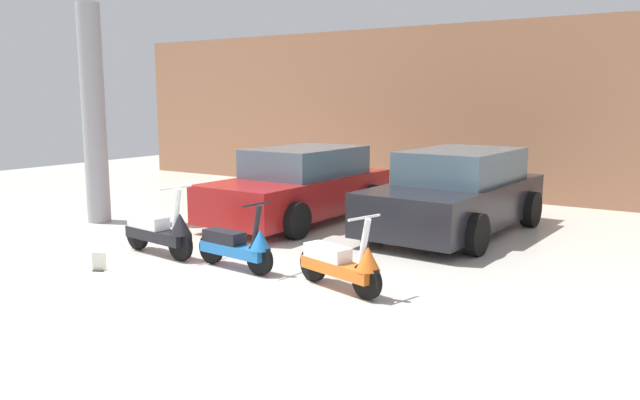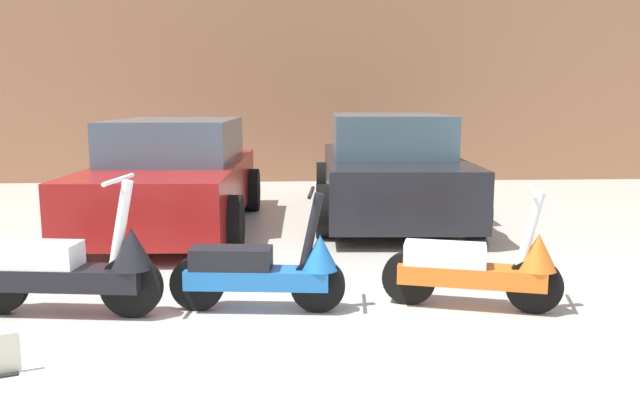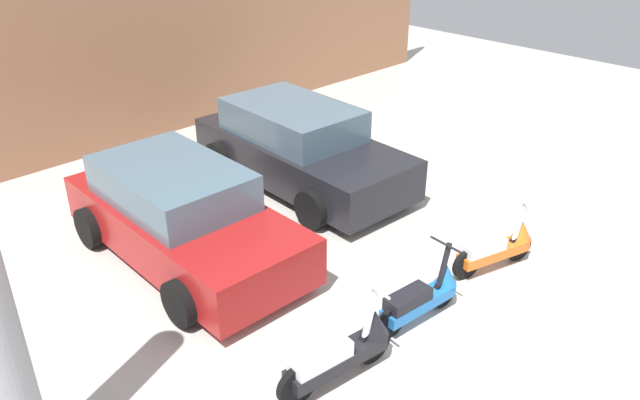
{
  "view_description": "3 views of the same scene",
  "coord_description": "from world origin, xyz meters",
  "px_view_note": "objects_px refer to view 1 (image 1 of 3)",
  "views": [
    {
      "loc": [
        5.72,
        -5.27,
        2.34
      ],
      "look_at": [
        0.59,
        2.61,
        0.8
      ],
      "focal_mm": 35.0,
      "sensor_mm": 36.0,
      "label": 1
    },
    {
      "loc": [
        0.42,
        -3.67,
        1.67
      ],
      "look_at": [
        0.74,
        2.65,
        0.63
      ],
      "focal_mm": 35.0,
      "sensor_mm": 36.0,
      "label": 2
    },
    {
      "loc": [
        -5.13,
        -2.54,
        5.01
      ],
      "look_at": [
        0.41,
        3.09,
        0.88
      ],
      "focal_mm": 35.0,
      "sensor_mm": 36.0,
      "label": 3
    }
  ],
  "objects_px": {
    "scooter_front_left": "(160,230)",
    "car_rear_center": "(457,193)",
    "scooter_front_center": "(342,263)",
    "car_rear_left": "(300,186)",
    "support_column_side": "(94,115)",
    "placard_near_left_scooter": "(99,263)",
    "scooter_front_right": "(237,245)"
  },
  "relations": [
    {
      "from": "car_rear_center",
      "to": "car_rear_left",
      "type": "bearing_deg",
      "value": -75.02
    },
    {
      "from": "car_rear_left",
      "to": "car_rear_center",
      "type": "height_order",
      "value": "car_rear_center"
    },
    {
      "from": "car_rear_center",
      "to": "support_column_side",
      "type": "height_order",
      "value": "support_column_side"
    },
    {
      "from": "scooter_front_center",
      "to": "support_column_side",
      "type": "distance_m",
      "value": 6.47
    },
    {
      "from": "car_rear_center",
      "to": "placard_near_left_scooter",
      "type": "xyz_separation_m",
      "value": [
        -3.17,
        -5.06,
        -0.58
      ]
    },
    {
      "from": "car_rear_center",
      "to": "scooter_front_center",
      "type": "bearing_deg",
      "value": 3.86
    },
    {
      "from": "scooter_front_right",
      "to": "car_rear_center",
      "type": "bearing_deg",
      "value": 73.25
    },
    {
      "from": "scooter_front_right",
      "to": "scooter_front_center",
      "type": "bearing_deg",
      "value": 4.18
    },
    {
      "from": "scooter_front_right",
      "to": "scooter_front_center",
      "type": "distance_m",
      "value": 1.7
    },
    {
      "from": "scooter_front_center",
      "to": "placard_near_left_scooter",
      "type": "relative_size",
      "value": 5.3
    },
    {
      "from": "placard_near_left_scooter",
      "to": "car_rear_center",
      "type": "bearing_deg",
      "value": 57.89
    },
    {
      "from": "car_rear_left",
      "to": "scooter_front_left",
      "type": "bearing_deg",
      "value": -1.97
    },
    {
      "from": "scooter_front_left",
      "to": "scooter_front_center",
      "type": "height_order",
      "value": "scooter_front_left"
    },
    {
      "from": "support_column_side",
      "to": "car_rear_center",
      "type": "bearing_deg",
      "value": 25.03
    },
    {
      "from": "car_rear_center",
      "to": "support_column_side",
      "type": "bearing_deg",
      "value": -62.24
    },
    {
      "from": "scooter_front_right",
      "to": "support_column_side",
      "type": "bearing_deg",
      "value": 170.78
    },
    {
      "from": "car_rear_left",
      "to": "support_column_side",
      "type": "bearing_deg",
      "value": -53.68
    },
    {
      "from": "car_rear_center",
      "to": "placard_near_left_scooter",
      "type": "relative_size",
      "value": 16.65
    },
    {
      "from": "scooter_front_right",
      "to": "car_rear_center",
      "type": "distance_m",
      "value": 4.31
    },
    {
      "from": "car_rear_left",
      "to": "car_rear_center",
      "type": "relative_size",
      "value": 0.96
    },
    {
      "from": "scooter_front_left",
      "to": "car_rear_center",
      "type": "xyz_separation_m",
      "value": [
        3.1,
        4.01,
        0.31
      ]
    },
    {
      "from": "scooter_front_left",
      "to": "scooter_front_right",
      "type": "xyz_separation_m",
      "value": [
        1.48,
        0.02,
        -0.04
      ]
    },
    {
      "from": "scooter_front_left",
      "to": "car_rear_center",
      "type": "distance_m",
      "value": 5.07
    },
    {
      "from": "car_rear_left",
      "to": "support_column_side",
      "type": "xyz_separation_m",
      "value": [
        -3.16,
        -2.2,
        1.36
      ]
    },
    {
      "from": "car_rear_left",
      "to": "car_rear_center",
      "type": "distance_m",
      "value": 2.97
    },
    {
      "from": "scooter_front_right",
      "to": "car_rear_left",
      "type": "bearing_deg",
      "value": 116.27
    },
    {
      "from": "car_rear_left",
      "to": "support_column_side",
      "type": "distance_m",
      "value": 4.08
    },
    {
      "from": "scooter_front_right",
      "to": "placard_near_left_scooter",
      "type": "relative_size",
      "value": 5.34
    },
    {
      "from": "car_rear_center",
      "to": "support_column_side",
      "type": "relative_size",
      "value": 1.07
    },
    {
      "from": "car_rear_left",
      "to": "scooter_front_center",
      "type": "bearing_deg",
      "value": 42.79
    },
    {
      "from": "scooter_front_center",
      "to": "car_rear_left",
      "type": "distance_m",
      "value": 4.52
    },
    {
      "from": "scooter_front_right",
      "to": "placard_near_left_scooter",
      "type": "bearing_deg",
      "value": -140.0
    }
  ]
}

